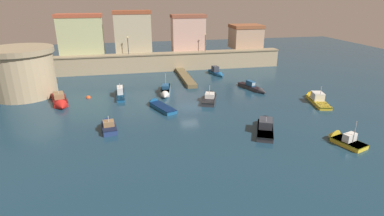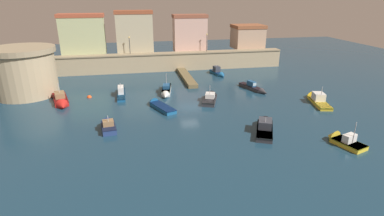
# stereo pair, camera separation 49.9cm
# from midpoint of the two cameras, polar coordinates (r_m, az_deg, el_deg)

# --- Properties ---
(ground_plane) EXTENTS (131.54, 131.54, 0.00)m
(ground_plane) POSITION_cam_midpoint_polar(r_m,az_deg,el_deg) (43.52, -0.10, 0.11)
(ground_plane) COLOR #19384C
(quay_wall) EXTENTS (48.85, 2.48, 3.72)m
(quay_wall) POSITION_cam_midpoint_polar(r_m,az_deg,el_deg) (64.90, -4.12, 8.62)
(quay_wall) COLOR tan
(quay_wall) RESTS_ON ground
(old_town_backdrop) EXTENTS (43.40, 5.73, 8.57)m
(old_town_backdrop) POSITION_cam_midpoint_polar(r_m,az_deg,el_deg) (66.87, -5.78, 13.57)
(old_town_backdrop) COLOR #B3BD88
(old_town_backdrop) RESTS_ON ground
(fortress_tower) EXTENTS (10.03, 10.03, 7.55)m
(fortress_tower) POSITION_cam_midpoint_polar(r_m,az_deg,el_deg) (54.61, -28.54, 6.03)
(fortress_tower) COLOR tan
(fortress_tower) RESTS_ON ground
(pier_dock) EXTENTS (1.70, 13.02, 0.70)m
(pier_dock) POSITION_cam_midpoint_polar(r_m,az_deg,el_deg) (58.30, -0.77, 5.75)
(pier_dock) COLOR brown
(pier_dock) RESTS_ON ground
(quay_lamp_0) EXTENTS (0.32, 0.32, 3.50)m
(quay_lamp_0) POSITION_cam_midpoint_polar(r_m,az_deg,el_deg) (63.69, -11.35, 11.87)
(quay_lamp_0) COLOR black
(quay_lamp_0) RESTS_ON quay_wall
(quay_lamp_1) EXTENTS (0.32, 0.32, 3.70)m
(quay_lamp_1) POSITION_cam_midpoint_polar(r_m,az_deg,el_deg) (65.67, 3.01, 12.58)
(quay_lamp_1) COLOR black
(quay_lamp_1) RESTS_ON quay_wall
(moored_boat_0) EXTENTS (3.90, 6.48, 1.44)m
(moored_boat_0) POSITION_cam_midpoint_polar(r_m,az_deg,el_deg) (43.77, -5.92, 0.53)
(moored_boat_0) COLOR #195689
(moored_boat_0) RESTS_ON ground
(moored_boat_1) EXTENTS (3.67, 6.01, 3.18)m
(moored_boat_1) POSITION_cam_midpoint_polar(r_m,az_deg,el_deg) (46.55, 3.76, 1.97)
(moored_boat_1) COLOR #333338
(moored_boat_1) RESTS_ON ground
(moored_boat_2) EXTENTS (3.04, 4.55, 3.52)m
(moored_boat_2) POSITION_cam_midpoint_polar(r_m,az_deg,el_deg) (36.99, 26.48, -5.39)
(moored_boat_2) COLOR gold
(moored_boat_2) RESTS_ON ground
(moored_boat_3) EXTENTS (2.08, 4.25, 2.42)m
(moored_boat_3) POSITION_cam_midpoint_polar(r_m,az_deg,el_deg) (37.85, -14.98, -3.10)
(moored_boat_3) COLOR navy
(moored_boat_3) RESTS_ON ground
(moored_boat_4) EXTENTS (2.40, 6.60, 3.26)m
(moored_boat_4) POSITION_cam_midpoint_polar(r_m,az_deg,el_deg) (49.54, -4.55, 3.23)
(moored_boat_4) COLOR silver
(moored_boat_4) RESTS_ON ground
(moored_boat_5) EXTENTS (4.43, 6.87, 2.52)m
(moored_boat_5) POSITION_cam_midpoint_polar(r_m,az_deg,el_deg) (37.43, 13.78, -3.23)
(moored_boat_5) COLOR #333338
(moored_boat_5) RESTS_ON ground
(moored_boat_6) EXTENTS (1.30, 7.43, 2.48)m
(moored_boat_6) POSITION_cam_midpoint_polar(r_m,az_deg,el_deg) (50.25, -12.78, 2.95)
(moored_boat_6) COLOR #195689
(moored_boat_6) RESTS_ON ground
(moored_boat_7) EXTENTS (3.13, 6.64, 1.67)m
(moored_boat_7) POSITION_cam_midpoint_polar(r_m,az_deg,el_deg) (52.37, 11.81, 3.68)
(moored_boat_7) COLOR #333338
(moored_boat_7) RESTS_ON ground
(moored_boat_8) EXTENTS (3.56, 7.07, 3.46)m
(moored_boat_8) POSITION_cam_midpoint_polar(r_m,az_deg,el_deg) (48.71, -22.95, 1.28)
(moored_boat_8) COLOR red
(moored_boat_8) RESTS_ON ground
(moored_boat_9) EXTENTS (3.37, 7.55, 3.31)m
(moored_boat_9) POSITION_cam_midpoint_polar(r_m,az_deg,el_deg) (49.62, 22.43, 1.63)
(moored_boat_9) COLOR gold
(moored_boat_9) RESTS_ON ground
(moored_boat_10) EXTENTS (2.10, 5.69, 2.11)m
(moored_boat_10) POSITION_cam_midpoint_polar(r_m,az_deg,el_deg) (61.65, 5.13, 6.60)
(moored_boat_10) COLOR #195689
(moored_boat_10) RESTS_ON ground
(mooring_buoy_0) EXTENTS (0.74, 0.74, 0.74)m
(mooring_buoy_0) POSITION_cam_midpoint_polar(r_m,az_deg,el_deg) (50.26, -18.30, 1.87)
(mooring_buoy_0) COLOR #EA4C19
(mooring_buoy_0) RESTS_ON ground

